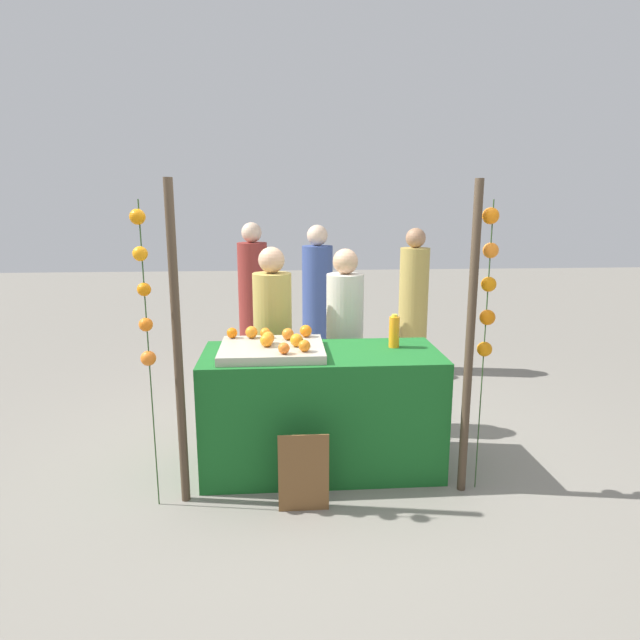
# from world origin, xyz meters

# --- Properties ---
(ground_plane) EXTENTS (24.00, 24.00, 0.00)m
(ground_plane) POSITION_xyz_m (0.00, 0.00, 0.00)
(ground_plane) COLOR gray
(stall_counter) EXTENTS (1.69, 0.74, 0.87)m
(stall_counter) POSITION_xyz_m (0.00, 0.00, 0.44)
(stall_counter) COLOR #196023
(stall_counter) RESTS_ON ground_plane
(orange_tray) EXTENTS (0.72, 0.60, 0.06)m
(orange_tray) POSITION_xyz_m (-0.35, -0.02, 0.90)
(orange_tray) COLOR #B2AD99
(orange_tray) RESTS_ON stall_counter
(orange_0) EXTENTS (0.08, 0.08, 0.08)m
(orange_0) POSITION_xyz_m (-0.13, -0.20, 0.97)
(orange_0) COLOR orange
(orange_0) RESTS_ON orange_tray
(orange_1) EXTENTS (0.09, 0.09, 0.09)m
(orange_1) POSITION_xyz_m (-0.10, 0.21, 0.98)
(orange_1) COLOR orange
(orange_1) RESTS_ON orange_tray
(orange_2) EXTENTS (0.08, 0.08, 0.08)m
(orange_2) POSITION_xyz_m (-0.40, 0.20, 0.97)
(orange_2) COLOR orange
(orange_2) RESTS_ON orange_tray
(orange_3) EXTENTS (0.09, 0.09, 0.09)m
(orange_3) POSITION_xyz_m (-0.39, -0.05, 0.98)
(orange_3) COLOR orange
(orange_3) RESTS_ON orange_tray
(orange_4) EXTENTS (0.09, 0.09, 0.09)m
(orange_4) POSITION_xyz_m (-0.24, 0.13, 0.98)
(orange_4) COLOR orange
(orange_4) RESTS_ON orange_tray
(orange_5) EXTENTS (0.09, 0.09, 0.09)m
(orange_5) POSITION_xyz_m (-0.38, 0.03, 0.98)
(orange_5) COLOR orange
(orange_5) RESTS_ON orange_tray
(orange_6) EXTENTS (0.09, 0.09, 0.09)m
(orange_6) POSITION_xyz_m (-0.50, 0.20, 0.98)
(orange_6) COLOR orange
(orange_6) RESTS_ON orange_tray
(orange_7) EXTENTS (0.08, 0.08, 0.08)m
(orange_7) POSITION_xyz_m (-0.65, 0.22, 0.97)
(orange_7) COLOR orange
(orange_7) RESTS_ON orange_tray
(orange_8) EXTENTS (0.08, 0.08, 0.08)m
(orange_8) POSITION_xyz_m (-0.27, -0.24, 0.97)
(orange_8) COLOR orange
(orange_8) RESTS_ON orange_tray
(orange_9) EXTENTS (0.09, 0.09, 0.09)m
(orange_9) POSITION_xyz_m (-0.18, -0.06, 0.98)
(orange_9) COLOR orange
(orange_9) RESTS_ON orange_tray
(juice_bottle) EXTENTS (0.08, 0.08, 0.25)m
(juice_bottle) POSITION_xyz_m (0.54, 0.10, 0.99)
(juice_bottle) COLOR orange
(juice_bottle) RESTS_ON stall_counter
(chalkboard_sign) EXTENTS (0.32, 0.03, 0.52)m
(chalkboard_sign) POSITION_xyz_m (-0.16, -0.58, 0.25)
(chalkboard_sign) COLOR brown
(chalkboard_sign) RESTS_ON ground_plane
(vendor_left) EXTENTS (0.31, 0.31, 1.57)m
(vendor_left) POSITION_xyz_m (-0.35, 0.65, 0.73)
(vendor_left) COLOR tan
(vendor_left) RESTS_ON ground_plane
(vendor_right) EXTENTS (0.31, 0.31, 1.55)m
(vendor_right) POSITION_xyz_m (0.25, 0.70, 0.72)
(vendor_right) COLOR beige
(vendor_right) RESTS_ON ground_plane
(crowd_person_0) EXTENTS (0.34, 0.34, 1.70)m
(crowd_person_0) POSITION_xyz_m (-0.60, 2.54, 0.79)
(crowd_person_0) COLOR maroon
(crowd_person_0) RESTS_ON ground_plane
(crowd_person_1) EXTENTS (0.34, 0.34, 1.68)m
(crowd_person_1) POSITION_xyz_m (0.12, 2.23, 0.78)
(crowd_person_1) COLOR #384C8C
(crowd_person_1) RESTS_ON ground_plane
(crowd_person_2) EXTENTS (0.33, 0.33, 1.64)m
(crowd_person_2) POSITION_xyz_m (1.22, 2.27, 0.76)
(crowd_person_2) COLOR tan
(crowd_person_2) RESTS_ON ground_plane
(canopy_post_left) EXTENTS (0.06, 0.06, 2.05)m
(canopy_post_left) POSITION_xyz_m (-0.92, -0.41, 1.03)
(canopy_post_left) COLOR #473828
(canopy_post_left) RESTS_ON ground_plane
(canopy_post_right) EXTENTS (0.06, 0.06, 2.05)m
(canopy_post_right) POSITION_xyz_m (0.92, -0.41, 1.03)
(canopy_post_right) COLOR #473828
(canopy_post_right) RESTS_ON ground_plane
(garland_strand_left) EXTENTS (0.10, 0.10, 1.93)m
(garland_strand_left) POSITION_xyz_m (-1.10, -0.45, 1.39)
(garland_strand_left) COLOR #2D4C23
(garland_strand_left) RESTS_ON ground_plane
(garland_strand_right) EXTENTS (0.12, 0.12, 1.93)m
(garland_strand_right) POSITION_xyz_m (1.03, -0.39, 1.41)
(garland_strand_right) COLOR #2D4C23
(garland_strand_right) RESTS_ON ground_plane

